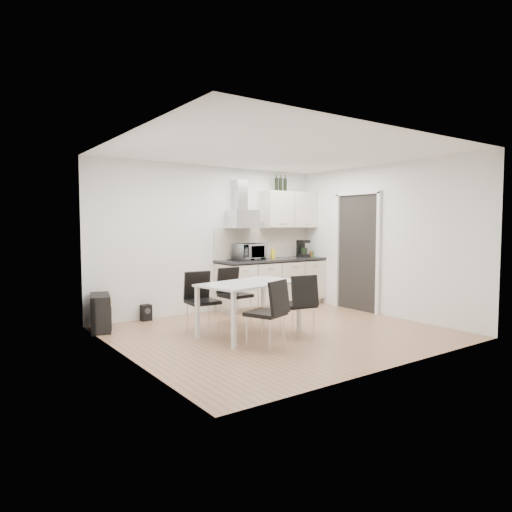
{
  "coord_description": "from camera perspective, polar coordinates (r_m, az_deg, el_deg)",
  "views": [
    {
      "loc": [
        -4.06,
        -5.13,
        1.57
      ],
      "look_at": [
        -0.17,
        0.37,
        1.1
      ],
      "focal_mm": 32.0,
      "sensor_mm": 36.0,
      "label": 1
    }
  ],
  "objects": [
    {
      "name": "wall_right",
      "position": [
        8.14,
        15.57,
        1.94
      ],
      "size": [
        0.1,
        4.0,
        2.6
      ],
      "primitive_type": "cube",
      "color": "silver",
      "rests_on": "ground"
    },
    {
      "name": "kitchenette",
      "position": [
        8.67,
        2.08,
        -0.9
      ],
      "size": [
        2.22,
        0.64,
        2.52
      ],
      "color": "beige",
      "rests_on": "ground"
    },
    {
      "name": "floor_speaker",
      "position": [
        7.7,
        -13.59,
        -6.9
      ],
      "size": [
        0.17,
        0.15,
        0.26
      ],
      "primitive_type": "cube",
      "rotation": [
        0.0,
        0.0,
        0.07
      ],
      "color": "black",
      "rests_on": "ground"
    },
    {
      "name": "wall_left",
      "position": [
        5.45,
        -15.85,
        0.99
      ],
      "size": [
        0.1,
        4.0,
        2.6
      ],
      "primitive_type": "cube",
      "color": "silver",
      "rests_on": "ground"
    },
    {
      "name": "chair_far_right",
      "position": [
        7.22,
        -2.59,
        -5.02
      ],
      "size": [
        0.47,
        0.53,
        0.88
      ],
      "primitive_type": null,
      "rotation": [
        0.0,
        0.0,
        3.21
      ],
      "color": "black",
      "rests_on": "ground"
    },
    {
      "name": "ceiling",
      "position": [
        6.62,
        3.09,
        12.93
      ],
      "size": [
        4.5,
        4.5,
        0.0
      ],
      "primitive_type": "plane",
      "color": "white",
      "rests_on": "wall_back"
    },
    {
      "name": "doorway",
      "position": [
        8.48,
        12.49,
        0.38
      ],
      "size": [
        0.08,
        1.04,
        2.1
      ],
      "primitive_type": "cube",
      "color": "white",
      "rests_on": "ground"
    },
    {
      "name": "chair_far_left",
      "position": [
        6.67,
        -6.68,
        -5.8
      ],
      "size": [
        0.48,
        0.53,
        0.88
      ],
      "primitive_type": null,
      "rotation": [
        0.0,
        0.0,
        3.06
      ],
      "color": "black",
      "rests_on": "ground"
    },
    {
      "name": "chair_near_right",
      "position": [
        6.41,
        5.15,
        -6.18
      ],
      "size": [
        0.51,
        0.56,
        0.88
      ],
      "primitive_type": null,
      "rotation": [
        0.0,
        0.0,
        -0.15
      ],
      "color": "black",
      "rests_on": "ground"
    },
    {
      "name": "guitar_amp",
      "position": [
        7.15,
        -18.88,
        -6.7
      ],
      "size": [
        0.43,
        0.69,
        0.54
      ],
      "rotation": [
        0.0,
        0.0,
        -0.26
      ],
      "color": "black",
      "rests_on": "ground"
    },
    {
      "name": "ground",
      "position": [
        6.73,
        3.01,
        -9.51
      ],
      "size": [
        4.5,
        4.5,
        0.0
      ],
      "primitive_type": "plane",
      "color": "#A67B5C",
      "rests_on": "ground"
    },
    {
      "name": "wall_front",
      "position": [
        5.14,
        17.03,
        0.8
      ],
      "size": [
        4.5,
        0.1,
        2.6
      ],
      "primitive_type": "cube",
      "color": "silver",
      "rests_on": "ground"
    },
    {
      "name": "wall_back",
      "position": [
        8.21,
        -5.65,
        2.09
      ],
      "size": [
        4.5,
        0.1,
        2.6
      ],
      "primitive_type": "cube",
      "color": "silver",
      "rests_on": "ground"
    },
    {
      "name": "chair_near_left",
      "position": [
        5.78,
        1.19,
        -7.29
      ],
      "size": [
        0.59,
        0.62,
        0.88
      ],
      "primitive_type": null,
      "rotation": [
        0.0,
        0.0,
        0.37
      ],
      "color": "black",
      "rests_on": "ground"
    },
    {
      "name": "dining_table",
      "position": [
        6.47,
        -0.75,
        -3.99
      ],
      "size": [
        1.57,
        1.08,
        0.75
      ],
      "rotation": [
        0.0,
        0.0,
        0.2
      ],
      "color": "white",
      "rests_on": "ground"
    }
  ]
}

